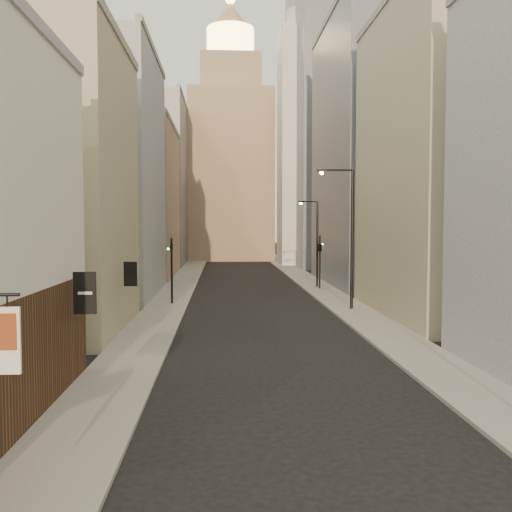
{
  "coord_description": "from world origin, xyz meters",
  "views": [
    {
      "loc": [
        -2.42,
        -6.36,
        6.04
      ],
      "look_at": [
        -0.73,
        22.52,
        4.41
      ],
      "focal_mm": 40.0,
      "sensor_mm": 36.0,
      "label": 1
    }
  ],
  "objects_px": {
    "traffic_light_right": "(320,248)",
    "clock_tower": "(231,156)",
    "streetlamp_mid": "(349,230)",
    "traffic_light_left": "(172,256)",
    "white_tower": "(306,139)",
    "streetlamp_far": "(315,239)"
  },
  "relations": [
    {
      "from": "clock_tower",
      "to": "white_tower",
      "type": "height_order",
      "value": "clock_tower"
    },
    {
      "from": "white_tower",
      "to": "streetlamp_far",
      "type": "height_order",
      "value": "white_tower"
    },
    {
      "from": "white_tower",
      "to": "traffic_light_left",
      "type": "height_order",
      "value": "white_tower"
    },
    {
      "from": "traffic_light_left",
      "to": "traffic_light_right",
      "type": "distance_m",
      "value": 15.47
    },
    {
      "from": "streetlamp_mid",
      "to": "streetlamp_far",
      "type": "height_order",
      "value": "streetlamp_mid"
    },
    {
      "from": "clock_tower",
      "to": "streetlamp_mid",
      "type": "relative_size",
      "value": 4.58
    },
    {
      "from": "streetlamp_far",
      "to": "traffic_light_right",
      "type": "distance_m",
      "value": 1.65
    },
    {
      "from": "traffic_light_left",
      "to": "white_tower",
      "type": "bearing_deg",
      "value": -97.04
    },
    {
      "from": "streetlamp_mid",
      "to": "white_tower",
      "type": "bearing_deg",
      "value": 84.31
    },
    {
      "from": "streetlamp_mid",
      "to": "streetlamp_far",
      "type": "xyz_separation_m",
      "value": [
        -0.04,
        13.86,
        -0.94
      ]
    },
    {
      "from": "traffic_light_left",
      "to": "clock_tower",
      "type": "bearing_deg",
      "value": -81.21
    },
    {
      "from": "clock_tower",
      "to": "streetlamp_far",
      "type": "xyz_separation_m",
      "value": [
        7.24,
        -45.53,
        -12.97
      ]
    },
    {
      "from": "clock_tower",
      "to": "streetlamp_far",
      "type": "height_order",
      "value": "clock_tower"
    },
    {
      "from": "white_tower",
      "to": "streetlamp_mid",
      "type": "relative_size",
      "value": 4.23
    },
    {
      "from": "white_tower",
      "to": "traffic_light_right",
      "type": "xyz_separation_m",
      "value": [
        -3.58,
        -32.97,
        -14.73
      ]
    },
    {
      "from": "traffic_light_left",
      "to": "streetlamp_far",
      "type": "bearing_deg",
      "value": -126.14
    },
    {
      "from": "white_tower",
      "to": "streetlamp_mid",
      "type": "height_order",
      "value": "white_tower"
    },
    {
      "from": "clock_tower",
      "to": "white_tower",
      "type": "relative_size",
      "value": 1.08
    },
    {
      "from": "traffic_light_right",
      "to": "clock_tower",
      "type": "bearing_deg",
      "value": -86.07
    },
    {
      "from": "clock_tower",
      "to": "streetlamp_far",
      "type": "distance_m",
      "value": 47.89
    },
    {
      "from": "white_tower",
      "to": "traffic_light_right",
      "type": "bearing_deg",
      "value": -96.19
    },
    {
      "from": "streetlamp_mid",
      "to": "traffic_light_left",
      "type": "relative_size",
      "value": 1.96
    }
  ]
}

